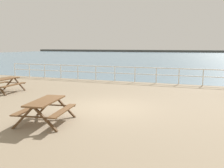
% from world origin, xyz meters
% --- Properties ---
extents(ground_plane, '(30.00, 24.00, 0.20)m').
position_xyz_m(ground_plane, '(0.00, 0.00, -0.10)').
color(ground_plane, gray).
extents(sea_band, '(142.00, 90.00, 0.01)m').
position_xyz_m(sea_band, '(0.00, 52.75, 0.00)').
color(sea_band, slate).
rests_on(sea_band, ground).
extents(distant_shoreline, '(142.00, 6.00, 1.80)m').
position_xyz_m(distant_shoreline, '(0.00, 95.75, 0.00)').
color(distant_shoreline, '#4C4C47').
rests_on(distant_shoreline, ground).
extents(seaward_railing, '(23.07, 0.07, 1.08)m').
position_xyz_m(seaward_railing, '(-0.00, 7.75, 0.73)').
color(seaward_railing, white).
rests_on(seaward_railing, ground).
extents(picnic_table_near_right, '(1.77, 2.00, 0.80)m').
position_xyz_m(picnic_table_near_right, '(-1.15, -2.53, 0.58)').
color(picnic_table_near_right, brown).
rests_on(picnic_table_near_right, ground).
extents(picnic_table_mid_centre, '(1.60, 1.85, 0.80)m').
position_xyz_m(picnic_table_mid_centre, '(-6.60, 1.37, 0.58)').
color(picnic_table_mid_centre, brown).
rests_on(picnic_table_mid_centre, ground).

